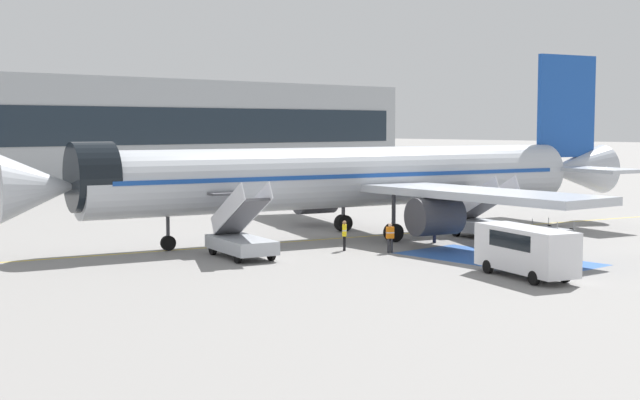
% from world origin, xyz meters
% --- Properties ---
extents(ground_plane, '(600.00, 600.00, 0.00)m').
position_xyz_m(ground_plane, '(0.00, 0.00, 0.00)').
color(ground_plane, gray).
extents(apron_leadline_yellow, '(75.05, 16.96, 0.01)m').
position_xyz_m(apron_leadline_yellow, '(-0.23, -0.95, 0.00)').
color(apron_leadline_yellow, gold).
rests_on(apron_leadline_yellow, ground_plane).
extents(apron_stand_patch_blue, '(5.25, 10.32, 0.01)m').
position_xyz_m(apron_stand_patch_blue, '(-0.23, -12.58, 0.00)').
color(apron_stand_patch_blue, '#2856A8').
rests_on(apron_stand_patch_blue, ground_plane).
extents(airliner, '(42.30, 32.81, 11.95)m').
position_xyz_m(airliner, '(0.46, -1.10, 3.76)').
color(airliner, '#B7BCC4').
rests_on(airliner, ground_plane).
extents(boarding_stairs_forward, '(3.19, 5.52, 4.13)m').
position_xyz_m(boarding_stairs_forward, '(-10.01, -3.28, 1.01)').
color(boarding_stairs_forward, '#ADB2BA').
rests_on(boarding_stairs_forward, ground_plane).
extents(boarding_stairs_aft, '(3.19, 5.52, 3.97)m').
position_xyz_m(boarding_stairs_aft, '(6.02, -6.86, 0.99)').
color(boarding_stairs_aft, '#ADB2BA').
rests_on(boarding_stairs_aft, ground_plane).
extents(fuel_tanker, '(2.78, 10.83, 3.57)m').
position_xyz_m(fuel_tanker, '(4.67, 23.39, 1.81)').
color(fuel_tanker, '#38383D').
rests_on(fuel_tanker, ground_plane).
extents(service_van_1, '(3.41, 5.86, 2.33)m').
position_xyz_m(service_van_1, '(-4.01, -17.00, 1.38)').
color(service_van_1, silver).
rests_on(service_van_1, ground_plane).
extents(baggage_cart, '(2.12, 2.90, 0.87)m').
position_xyz_m(baggage_cart, '(11.52, -8.14, 0.26)').
color(baggage_cart, gray).
rests_on(baggage_cart, ground_plane).
extents(ground_crew_0, '(0.49, 0.42, 1.64)m').
position_xyz_m(ground_crew_0, '(-2.82, -7.29, 0.94)').
color(ground_crew_0, '#2D2D33').
rests_on(ground_crew_0, ground_plane).
extents(ground_crew_1, '(0.47, 0.46, 1.69)m').
position_xyz_m(ground_crew_1, '(-4.15, -5.05, 0.97)').
color(ground_crew_1, black).
rests_on(ground_crew_1, ground_plane).
extents(ground_crew_2, '(0.41, 0.49, 1.71)m').
position_xyz_m(ground_crew_2, '(2.15, -6.17, 0.98)').
color(ground_crew_2, '#191E38').
rests_on(ground_crew_2, ground_plane).
extents(terminal_building, '(98.19, 12.10, 12.51)m').
position_xyz_m(terminal_building, '(8.95, 56.02, 6.26)').
color(terminal_building, '#9EA3A8').
rests_on(terminal_building, ground_plane).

